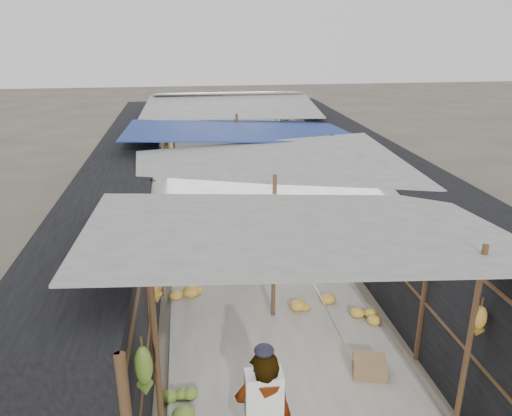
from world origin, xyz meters
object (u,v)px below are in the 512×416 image
black_basin (285,241)px  shopper_blue (240,244)px  crate_near (245,254)px  vendor_seated (291,239)px

black_basin → shopper_blue: bearing=-129.5°
crate_near → shopper_blue: shopper_blue is taller
crate_near → shopper_blue: size_ratio=0.33×
crate_near → shopper_blue: (-0.21, -0.79, 0.60)m
black_basin → vendor_seated: 0.78m
shopper_blue → vendor_seated: 1.48m
shopper_blue → black_basin: bearing=53.0°
black_basin → vendor_seated: (-0.00, -0.70, 0.36)m
black_basin → vendor_seated: size_ratio=0.66×
shopper_blue → vendor_seated: (1.21, 0.78, -0.30)m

